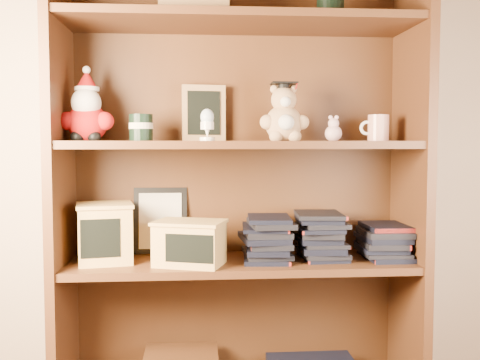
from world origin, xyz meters
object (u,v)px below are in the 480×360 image
object	(u,v)px
bookcase	(238,191)
grad_teddy_bear	(284,118)
teacher_mug	(378,128)
treats_box	(105,232)

from	to	relation	value
bookcase	grad_teddy_bear	world-z (taller)	bookcase
bookcase	teacher_mug	world-z (taller)	bookcase
teacher_mug	treats_box	world-z (taller)	teacher_mug
bookcase	treats_box	world-z (taller)	bookcase
teacher_mug	treats_box	bearing A→B (deg)	-179.95
grad_teddy_bear	teacher_mug	bearing A→B (deg)	1.08
teacher_mug	treats_box	xyz separation A→B (m)	(-0.91, -0.00, -0.35)
bookcase	grad_teddy_bear	xyz separation A→B (m)	(0.15, -0.06, 0.25)
grad_teddy_bear	treats_box	size ratio (longest dim) A/B	0.95
teacher_mug	bookcase	bearing A→B (deg)	173.85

